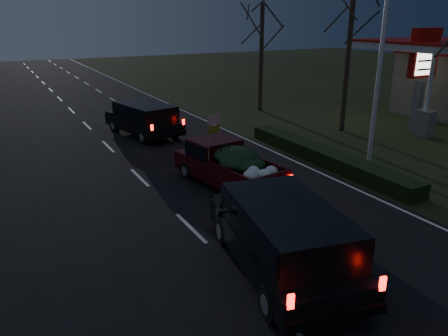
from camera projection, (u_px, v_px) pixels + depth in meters
name	position (u px, v px, depth m)	size (l,w,h in m)	color
ground	(191.00, 228.00, 13.35)	(120.00, 120.00, 0.00)	black
road_asphalt	(191.00, 228.00, 13.35)	(14.00, 120.00, 0.02)	black
hedge_row	(324.00, 156.00, 19.24)	(1.00, 10.00, 0.60)	black
light_pole	(384.00, 34.00, 17.46)	(0.50, 0.90, 9.16)	silver
gas_price_pylon	(423.00, 63.00, 23.42)	(2.00, 0.41, 5.57)	gray
gas_canopy	(433.00, 49.00, 24.96)	(7.10, 6.10, 4.88)	silver
bare_tree_mid	(352.00, 12.00, 22.68)	(3.60, 3.60, 8.50)	black
bare_tree_far	(262.00, 31.00, 28.42)	(3.60, 3.60, 7.00)	black
pickup_truck	(227.00, 163.00, 16.35)	(2.48, 5.02, 2.53)	#37070D
lead_suv	(144.00, 116.00, 23.37)	(3.03, 5.27, 1.43)	black
rear_suv	(284.00, 232.00, 10.64)	(3.24, 5.67, 1.53)	black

